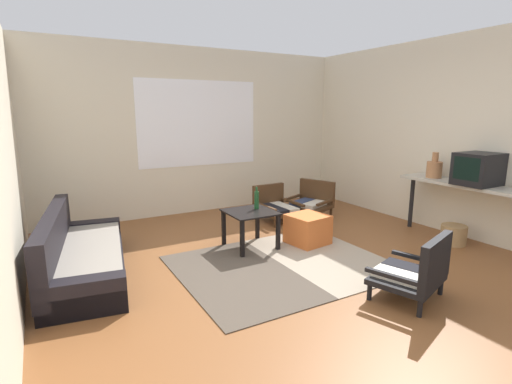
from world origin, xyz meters
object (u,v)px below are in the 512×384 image
Objects in this scene: coffee_table at (250,219)px; armchair_striped_foreground at (417,271)px; armchair_corner at (312,200)px; couch at (80,256)px; armchair_by_window at (275,205)px; console_shelf at (468,189)px; crt_television at (478,169)px; wicker_basket at (454,235)px; ottoman_orange at (308,229)px; clay_vase at (434,169)px; glass_bottle at (257,200)px.

armchair_striped_foreground reaches higher than coffee_table.
armchair_corner is (1.57, 0.79, -0.11)m from coffee_table.
couch is 1.96m from coffee_table.
armchair_striped_foreground is at bearing -108.86° from armchair_corner.
armchair_striped_foreground is (2.58, -2.10, 0.07)m from couch.
armchair_corner reaches higher than armchair_by_window.
console_shelf reaches higher than coffee_table.
crt_television reaches higher than console_shelf.
armchair_by_window is 2.53m from wicker_basket.
ottoman_orange is (2.66, -0.39, -0.02)m from couch.
wicker_basket is (1.39, -2.11, -0.11)m from armchair_by_window.
armchair_by_window is at bearing 123.39° from wicker_basket.
coffee_table is 0.33× the size of console_shelf.
console_shelf is (0.93, -2.01, 0.44)m from armchair_corner.
armchair_by_window is at bearing 78.12° from ottoman_orange.
armchair_corner is 0.44× the size of console_shelf.
clay_vase is at bearing 71.78° from wicker_basket.
coffee_table is at bearing -136.08° from armchair_by_window.
armchair_striped_foreground is 2.90m from armchair_corner.
console_shelf is at bearing -28.47° from ottoman_orange.
clay_vase is at bearing 90.00° from console_shelf.
clay_vase is at bearing 89.70° from crt_television.
coffee_table is 1.76m from armchair_corner.
armchair_by_window is 2.89m from armchair_striped_foreground.
armchair_striped_foreground is at bearing -39.10° from couch.
armchair_corner is 1.88m from clay_vase.
wicker_basket is (1.71, 0.77, -0.16)m from armchair_striped_foreground.
console_shelf is (1.55, -2.14, 0.48)m from armchair_by_window.
console_shelf is 0.55m from clay_vase.
couch is 2.11m from glass_bottle.
glass_bottle is at bearing 150.37° from wicker_basket.
armchair_corner is 1.72× the size of ottoman_orange.
coffee_table is at bearing -150.93° from glass_bottle.
wicker_basket is (4.29, -1.33, -0.09)m from couch.
wicker_basket is (-0.16, -0.48, -0.79)m from clay_vase.
clay_vase reaches higher than armchair_by_window.
crt_television is 1.82× the size of glass_bottle.
armchair_corner is 2.41m from crt_television.
console_shelf reaches higher than ottoman_orange.
armchair_by_window is 1.19m from ottoman_orange.
coffee_table reaches higher than ottoman_orange.
coffee_table is 2.10× the size of glass_bottle.
console_shelf is at bearing -10.10° from wicker_basket.
armchair_striped_foreground is 2.43× the size of wicker_basket.
clay_vase is (1.55, -1.63, 0.68)m from armchair_by_window.
crt_television is at bearing -91.78° from console_shelf.
crt_television is 1.47× the size of clay_vase.
couch reaches higher than armchair_striped_foreground.
armchair_striped_foreground is at bearing -92.54° from ottoman_orange.
glass_bottle is (-1.44, -0.72, 0.32)m from armchair_corner.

